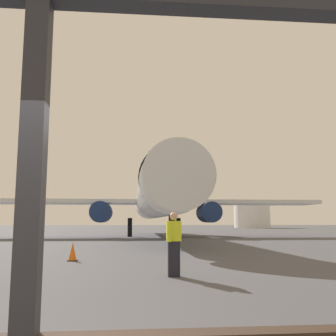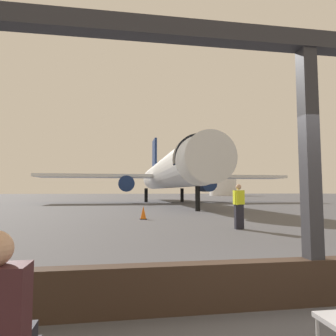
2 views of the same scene
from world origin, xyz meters
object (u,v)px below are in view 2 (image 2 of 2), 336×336
airplane (168,173)px  fuel_storage_tank (223,186)px  ground_crew_worker (239,206)px  traffic_cone (143,213)px

airplane → fuel_storage_tank: airplane is taller
airplane → ground_crew_worker: bearing=-92.3°
traffic_cone → airplane: bearing=77.6°
airplane → ground_crew_worker: 24.50m
airplane → traffic_cone: bearing=-102.4°
airplane → ground_crew_worker: size_ratio=20.46×
ground_crew_worker → fuel_storage_tank: size_ratio=0.21×
ground_crew_worker → airplane: bearing=87.7°
traffic_cone → ground_crew_worker: bearing=-53.1°
ground_crew_worker → traffic_cone: ground_crew_worker is taller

